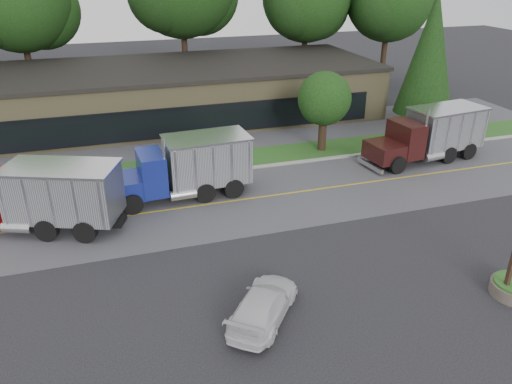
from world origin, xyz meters
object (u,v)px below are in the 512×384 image
dump_truck_blue (188,166)px  dump_truck_maroon (431,133)px  dump_truck_red (39,195)px  rally_car (263,304)px

dump_truck_blue → dump_truck_maroon: size_ratio=0.94×
dump_truck_red → dump_truck_blue: 7.73m
dump_truck_red → rally_car: bearing=152.0°
dump_truck_maroon → rally_car: dump_truck_maroon is taller
dump_truck_maroon → rally_car: (-15.58, -12.12, -1.19)m
dump_truck_maroon → rally_car: bearing=30.7°
dump_truck_blue → rally_car: size_ratio=1.90×
dump_truck_red → rally_car: size_ratio=2.18×
dump_truck_blue → dump_truck_maroon: same height
dump_truck_maroon → rally_car: 19.77m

